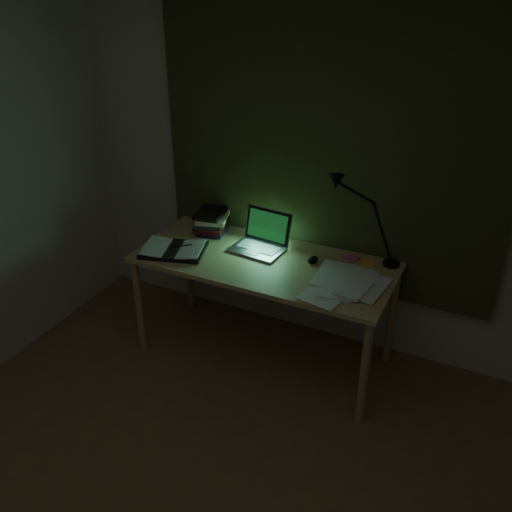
{
  "coord_description": "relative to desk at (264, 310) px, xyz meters",
  "views": [
    {
      "loc": [
        1.05,
        -1.22,
        2.44
      ],
      "look_at": [
        -0.23,
        1.45,
        0.82
      ],
      "focal_mm": 40.0,
      "sensor_mm": 36.0,
      "label": 1
    }
  ],
  "objects": [
    {
      "name": "laptop",
      "position": [
        -0.1,
        0.09,
        0.48
      ],
      "size": [
        0.36,
        0.4,
        0.23
      ],
      "primitive_type": null,
      "rotation": [
        0.0,
        0.0,
        -0.1
      ],
      "color": "#AFAEB3",
      "rests_on": "desk"
    },
    {
      "name": "open_textbook",
      "position": [
        -0.57,
        -0.15,
        0.38
      ],
      "size": [
        0.46,
        0.38,
        0.03
      ],
      "primitive_type": null,
      "rotation": [
        0.0,
        0.0,
        0.28
      ],
      "color": "silver",
      "rests_on": "desk"
    },
    {
      "name": "book_stack",
      "position": [
        -0.5,
        0.21,
        0.44
      ],
      "size": [
        0.24,
        0.27,
        0.15
      ],
      "primitive_type": null,
      "rotation": [
        0.0,
        0.0,
        0.23
      ],
      "color": "silver",
      "rests_on": "desk"
    },
    {
      "name": "desk_lamp",
      "position": [
        0.72,
        0.28,
        0.64
      ],
      "size": [
        0.42,
        0.36,
        0.55
      ],
      "primitive_type": null,
      "rotation": [
        0.0,
        0.0,
        -0.23
      ],
      "color": "black",
      "rests_on": "desk"
    },
    {
      "name": "sticky_yellow",
      "position": [
        0.58,
        0.23,
        0.37
      ],
      "size": [
        0.09,
        0.09,
        0.02
      ],
      "primitive_type": "cube",
      "rotation": [
        0.0,
        0.0,
        0.33
      ],
      "color": "yellow",
      "rests_on": "desk"
    },
    {
      "name": "desk",
      "position": [
        0.0,
        0.0,
        0.0
      ],
      "size": [
        1.6,
        0.7,
        0.73
      ],
      "primitive_type": null,
      "color": "tan",
      "rests_on": "floor"
    },
    {
      "name": "loose_papers",
      "position": [
        0.54,
        -0.08,
        0.38
      ],
      "size": [
        0.47,
        0.48,
        0.02
      ],
      "primitive_type": null,
      "rotation": [
        0.0,
        0.0,
        -0.31
      ],
      "color": "white",
      "rests_on": "desk"
    },
    {
      "name": "wall_back",
      "position": [
        0.23,
        0.43,
        0.88
      ],
      "size": [
        3.5,
        0.0,
        2.5
      ],
      "primitive_type": "cube",
      "color": "beige",
      "rests_on": "ground"
    },
    {
      "name": "mouse",
      "position": [
        0.28,
        0.11,
        0.38
      ],
      "size": [
        0.06,
        0.1,
        0.03
      ],
      "primitive_type": "ellipsoid",
      "rotation": [
        0.0,
        0.0,
        -0.08
      ],
      "color": "black",
      "rests_on": "desk"
    },
    {
      "name": "sticky_pink",
      "position": [
        0.48,
        0.25,
        0.37
      ],
      "size": [
        0.1,
        0.1,
        0.02
      ],
      "primitive_type": "cube",
      "rotation": [
        0.0,
        0.0,
        -0.39
      ],
      "color": "#EB5B99",
      "rests_on": "desk"
    },
    {
      "name": "curtain",
      "position": [
        0.23,
        0.39,
        1.08
      ],
      "size": [
        2.2,
        0.06,
        2.0
      ],
      "primitive_type": "cube",
      "color": "#32381C",
      "rests_on": "wall_back"
    }
  ]
}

